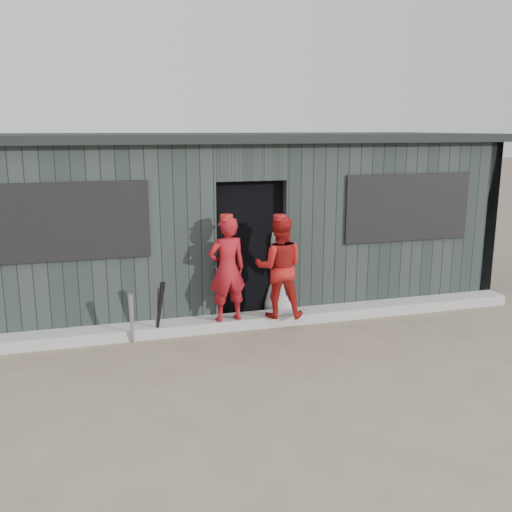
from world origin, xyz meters
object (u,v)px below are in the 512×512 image
object	(u,v)px
player_red_left	(227,269)
player_red_right	(279,267)
dugout	(227,217)
bat_right	(160,310)
bat_left	(132,319)
player_grey_back	(280,273)
bat_mid	(157,312)

from	to	relation	value
player_red_left	player_red_right	xyz separation A→B (m)	(0.72, -0.04, -0.01)
player_red_right	dugout	distance (m)	1.89
bat_right	player_red_left	xyz separation A→B (m)	(0.93, 0.12, 0.46)
bat_left	player_red_right	bearing A→B (deg)	3.90
player_red_left	player_red_right	distance (m)	0.72
player_red_left	bat_right	bearing A→B (deg)	0.25
player_red_left	player_grey_back	distance (m)	1.01
dugout	bat_left	bearing A→B (deg)	-131.22
bat_right	player_grey_back	world-z (taller)	player_grey_back
player_red_right	player_grey_back	size ratio (longest dim) A/B	1.08
player_red_right	player_red_left	bearing A→B (deg)	12.80
bat_left	dugout	distance (m)	2.76
bat_right	dugout	size ratio (longest dim) A/B	0.10
bat_mid	bat_left	bearing A→B (deg)	-161.87
bat_left	bat_right	xyz separation A→B (m)	(0.36, 0.06, 0.06)
bat_mid	player_red_right	xyz separation A→B (m)	(1.68, 0.03, 0.48)
bat_left	player_grey_back	size ratio (longest dim) A/B	0.53
bat_right	player_red_left	world-z (taller)	player_red_left
player_red_left	player_red_right	world-z (taller)	player_red_left
player_grey_back	dugout	world-z (taller)	dugout
player_red_right	player_grey_back	xyz separation A→B (m)	(0.17, 0.47, -0.20)
bat_mid	player_grey_back	xyz separation A→B (m)	(1.85, 0.49, 0.28)
player_red_right	player_grey_back	bearing A→B (deg)	-93.72
dugout	bat_mid	bearing A→B (deg)	-126.83
player_red_left	dugout	world-z (taller)	dugout
bat_left	player_red_left	world-z (taller)	player_red_left
player_grey_back	dugout	distance (m)	1.57
bat_right	dugout	bearing A→B (deg)	54.54
bat_right	player_grey_back	bearing A→B (deg)	16.70
bat_left	player_grey_back	bearing A→B (deg)	15.47
bat_left	player_red_right	distance (m)	2.08
player_red_right	dugout	world-z (taller)	dugout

